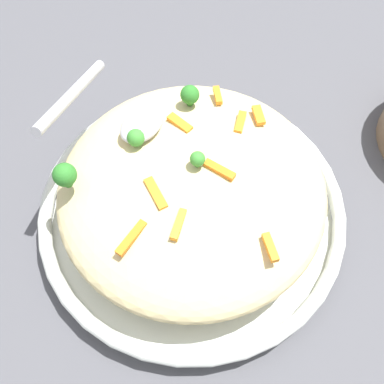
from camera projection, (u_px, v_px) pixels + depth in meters
ground_plane at (192, 218)px, 0.60m from camera, size 2.40×2.40×0.00m
serving_bowl at (192, 211)px, 0.59m from camera, size 0.37×0.37×0.04m
pasta_mound at (192, 190)px, 0.54m from camera, size 0.31×0.31×0.08m
carrot_piece_0 at (259, 115)px, 0.55m from camera, size 0.03×0.03×0.01m
carrot_piece_1 at (270, 247)px, 0.47m from camera, size 0.02×0.03×0.01m
carrot_piece_2 at (156, 194)px, 0.50m from camera, size 0.03×0.04×0.01m
carrot_piece_3 at (218, 95)px, 0.57m from camera, size 0.02×0.02×0.01m
carrot_piece_4 at (179, 225)px, 0.48m from camera, size 0.03×0.02×0.01m
carrot_piece_5 at (219, 170)px, 0.51m from camera, size 0.01×0.04×0.01m
carrot_piece_6 at (237, 121)px, 0.55m from camera, size 0.03×0.02×0.01m
carrot_piece_7 at (130, 237)px, 0.47m from camera, size 0.04×0.01×0.01m
carrot_piece_8 at (180, 124)px, 0.54m from camera, size 0.01×0.03×0.01m
broccoli_floret_0 at (136, 138)px, 0.52m from camera, size 0.02×0.02×0.03m
broccoli_floret_1 at (190, 95)px, 0.55m from camera, size 0.02×0.02×0.03m
broccoli_floret_2 at (196, 158)px, 0.50m from camera, size 0.02×0.02×0.02m
broccoli_floret_3 at (65, 175)px, 0.49m from camera, size 0.03×0.03×0.03m
serving_spoon at (116, 114)px, 0.53m from camera, size 0.15×0.13×0.07m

